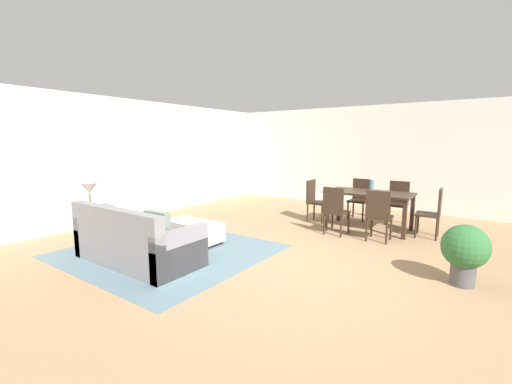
% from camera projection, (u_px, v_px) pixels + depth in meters
% --- Properties ---
extents(ground_plane, '(10.80, 10.80, 0.00)m').
position_uv_depth(ground_plane, '(290.00, 264.00, 4.80)').
color(ground_plane, '#9E7A56').
extents(wall_back, '(9.00, 0.12, 2.70)m').
position_uv_depth(wall_back, '(385.00, 158.00, 8.64)').
color(wall_back, silver).
rests_on(wall_back, ground_plane).
extents(wall_left, '(0.12, 11.00, 2.70)m').
position_uv_depth(wall_left, '(129.00, 160.00, 7.57)').
color(wall_left, silver).
rests_on(wall_left, ground_plane).
extents(area_rug, '(3.00, 2.80, 0.01)m').
position_uv_depth(area_rug, '(169.00, 251.00, 5.37)').
color(area_rug, slate).
rests_on(area_rug, ground_plane).
extents(couch, '(1.95, 0.90, 0.86)m').
position_uv_depth(couch, '(135.00, 242.00, 4.84)').
color(couch, gray).
rests_on(couch, ground_plane).
extents(ottoman_table, '(1.04, 0.53, 0.39)m').
position_uv_depth(ottoman_table, '(193.00, 230.00, 5.79)').
color(ottoman_table, '#B7AD9E').
rests_on(ottoman_table, ground_plane).
extents(side_table, '(0.40, 0.40, 0.55)m').
position_uv_depth(side_table, '(92.00, 221.00, 5.59)').
color(side_table, olive).
rests_on(side_table, ground_plane).
extents(table_lamp, '(0.26, 0.26, 0.53)m').
position_uv_depth(table_lamp, '(89.00, 190.00, 5.51)').
color(table_lamp, brown).
rests_on(table_lamp, side_table).
extents(dining_table, '(1.63, 0.85, 0.76)m').
position_uv_depth(dining_table, '(369.00, 197.00, 6.67)').
color(dining_table, '#332319').
rests_on(dining_table, ground_plane).
extents(dining_chair_near_left, '(0.42, 0.42, 0.92)m').
position_uv_depth(dining_chair_near_left, '(335.00, 208.00, 6.23)').
color(dining_chair_near_left, '#332319').
rests_on(dining_chair_near_left, ground_plane).
extents(dining_chair_near_right, '(0.41, 0.41, 0.92)m').
position_uv_depth(dining_chair_near_right, '(379.00, 213.00, 5.81)').
color(dining_chair_near_right, '#332319').
rests_on(dining_chair_near_right, ground_plane).
extents(dining_chair_far_left, '(0.41, 0.41, 0.92)m').
position_uv_depth(dining_chair_far_left, '(360.00, 197.00, 7.55)').
color(dining_chair_far_left, '#332319').
rests_on(dining_chair_far_left, ground_plane).
extents(dining_chair_far_right, '(0.41, 0.41, 0.92)m').
position_uv_depth(dining_chair_far_right, '(398.00, 200.00, 7.09)').
color(dining_chair_far_right, '#332319').
rests_on(dining_chair_far_right, ground_plane).
extents(dining_chair_head_east, '(0.42, 0.42, 0.92)m').
position_uv_depth(dining_chair_head_east, '(433.00, 210.00, 6.05)').
color(dining_chair_head_east, '#332319').
rests_on(dining_chair_head_east, ground_plane).
extents(dining_chair_head_west, '(0.40, 0.40, 0.92)m').
position_uv_depth(dining_chair_head_west, '(315.00, 198.00, 7.33)').
color(dining_chair_head_west, '#332319').
rests_on(dining_chair_head_west, ground_plane).
extents(vase_centerpiece, '(0.08, 0.08, 0.25)m').
position_uv_depth(vase_centerpiece, '(372.00, 186.00, 6.57)').
color(vase_centerpiece, slate).
rests_on(vase_centerpiece, dining_table).
extents(potted_plant, '(0.54, 0.54, 0.76)m').
position_uv_depth(potted_plant, '(465.00, 250.00, 4.03)').
color(potted_plant, '#4C4C51').
rests_on(potted_plant, ground_plane).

